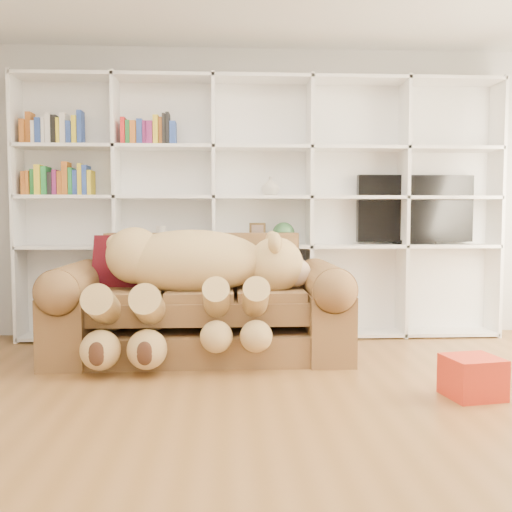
{
  "coord_description": "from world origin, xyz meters",
  "views": [
    {
      "loc": [
        -0.33,
        -2.95,
        1.13
      ],
      "look_at": [
        -0.09,
        1.63,
        0.81
      ],
      "focal_mm": 40.0,
      "sensor_mm": 36.0,
      "label": 1
    }
  ],
  "objects": [
    {
      "name": "gift_box",
      "position": [
        1.2,
        0.46,
        0.13
      ],
      "size": [
        0.36,
        0.35,
        0.25
      ],
      "primitive_type": "cube",
      "rotation": [
        0.0,
        0.0,
        0.17
      ],
      "color": "red",
      "rests_on": "floor"
    },
    {
      "name": "teddy_bear",
      "position": [
        -0.59,
        1.45,
        0.68
      ],
      "size": [
        1.71,
        0.95,
        0.99
      ],
      "rotation": [
        0.0,
        0.0,
        0.13
      ],
      "color": "tan",
      "rests_on": "sofa"
    },
    {
      "name": "shelf_vase",
      "position": [
        0.08,
        2.3,
        1.4
      ],
      "size": [
        0.18,
        0.18,
        0.17
      ],
      "primitive_type": "imported",
      "rotation": [
        0.0,
        0.0,
        -0.07
      ],
      "color": "beige",
      "rests_on": "bookshelf"
    },
    {
      "name": "figurine_short",
      "position": [
        -0.88,
        2.3,
        0.93
      ],
      "size": [
        0.1,
        0.1,
        0.13
      ],
      "primitive_type": "cylinder",
      "rotation": [
        0.0,
        0.0,
        0.42
      ],
      "color": "silver",
      "rests_on": "bookshelf"
    },
    {
      "name": "snow_globe",
      "position": [
        -0.61,
        2.3,
        0.92
      ],
      "size": [
        0.1,
        0.1,
        0.1
      ],
      "primitive_type": "sphere",
      "color": "white",
      "rests_on": "bookshelf"
    },
    {
      "name": "sofa",
      "position": [
        -0.54,
        1.65,
        0.37
      ],
      "size": [
        2.33,
        1.01,
        0.98
      ],
      "color": "brown",
      "rests_on": "floor"
    },
    {
      "name": "green_vase",
      "position": [
        0.2,
        2.3,
        0.97
      ],
      "size": [
        0.21,
        0.21,
        0.21
      ],
      "primitive_type": "sphere",
      "color": "#326137",
      "rests_on": "bookshelf"
    },
    {
      "name": "figurine_tall",
      "position": [
        -0.92,
        2.3,
        0.95
      ],
      "size": [
        0.1,
        0.1,
        0.17
      ],
      "primitive_type": "cylinder",
      "rotation": [
        0.0,
        0.0,
        -0.2
      ],
      "color": "silver",
      "rests_on": "bookshelf"
    },
    {
      "name": "bookshelf",
      "position": [
        -0.24,
        2.36,
        1.31
      ],
      "size": [
        4.43,
        0.35,
        2.4
      ],
      "color": "white",
      "rests_on": "floor"
    },
    {
      "name": "picture_frame",
      "position": [
        -0.04,
        2.3,
        0.97
      ],
      "size": [
        0.15,
        0.08,
        0.19
      ],
      "primitive_type": "cube",
      "rotation": [
        0.0,
        0.0,
        -0.4
      ],
      "color": "#533B1C",
      "rests_on": "bookshelf"
    },
    {
      "name": "tv",
      "position": [
        1.45,
        2.35,
        1.18
      ],
      "size": [
        1.1,
        0.18,
        0.65
      ],
      "color": "black",
      "rests_on": "bookshelf"
    },
    {
      "name": "wall_back",
      "position": [
        0.0,
        2.5,
        1.35
      ],
      "size": [
        5.0,
        0.02,
        2.7
      ],
      "primitive_type": "cube",
      "color": "silver",
      "rests_on": "floor"
    },
    {
      "name": "floor",
      "position": [
        0.0,
        0.0,
        0.0
      ],
      "size": [
        5.0,
        5.0,
        0.0
      ],
      "primitive_type": "plane",
      "color": "brown",
      "rests_on": "ground"
    },
    {
      "name": "throw_pillow",
      "position": [
        -1.19,
        1.81,
        0.73
      ],
      "size": [
        0.49,
        0.32,
        0.48
      ],
      "primitive_type": "cube",
      "rotation": [
        -0.24,
        0.0,
        -0.15
      ],
      "color": "#520E1A",
      "rests_on": "sofa"
    }
  ]
}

